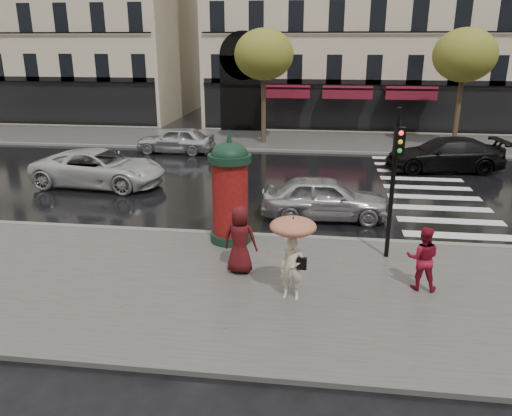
# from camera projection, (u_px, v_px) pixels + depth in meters

# --- Properties ---
(ground) EXTENTS (160.00, 160.00, 0.00)m
(ground) POSITION_uv_depth(u_px,v_px,m) (259.00, 282.00, 12.92)
(ground) COLOR black
(ground) RESTS_ON ground
(near_sidewalk) EXTENTS (90.00, 7.00, 0.12)m
(near_sidewalk) POSITION_uv_depth(u_px,v_px,m) (257.00, 288.00, 12.43)
(near_sidewalk) COLOR #474744
(near_sidewalk) RESTS_ON ground
(far_sidewalk) EXTENTS (90.00, 6.00, 0.12)m
(far_sidewalk) POSITION_uv_depth(u_px,v_px,m) (297.00, 141.00, 30.76)
(far_sidewalk) COLOR #474744
(far_sidewalk) RESTS_ON ground
(near_kerb) EXTENTS (90.00, 0.25, 0.14)m
(near_kerb) POSITION_uv_depth(u_px,v_px,m) (271.00, 236.00, 15.72)
(near_kerb) COLOR slate
(near_kerb) RESTS_ON ground
(far_kerb) EXTENTS (90.00, 0.25, 0.14)m
(far_kerb) POSITION_uv_depth(u_px,v_px,m) (295.00, 151.00, 27.94)
(far_kerb) COLOR slate
(far_kerb) RESTS_ON ground
(zebra_crossing) EXTENTS (3.60, 11.75, 0.01)m
(zebra_crossing) POSITION_uv_depth(u_px,v_px,m) (427.00, 188.00, 21.20)
(zebra_crossing) COLOR silver
(zebra_crossing) RESTS_ON ground
(tree_far_left) EXTENTS (3.40, 3.40, 6.64)m
(tree_far_left) POSITION_uv_depth(u_px,v_px,m) (264.00, 55.00, 28.44)
(tree_far_left) COLOR #38281C
(tree_far_left) RESTS_ON ground
(tree_far_right) EXTENTS (3.40, 3.40, 6.64)m
(tree_far_right) POSITION_uv_depth(u_px,v_px,m) (465.00, 56.00, 27.08)
(tree_far_right) COLOR #38281C
(tree_far_right) RESTS_ON ground
(woman_umbrella) EXTENTS (1.07, 1.07, 2.07)m
(woman_umbrella) POSITION_uv_depth(u_px,v_px,m) (293.00, 245.00, 11.44)
(woman_umbrella) COLOR beige
(woman_umbrella) RESTS_ON near_sidewalk
(woman_red) EXTENTS (0.86, 0.71, 1.61)m
(woman_red) POSITION_uv_depth(u_px,v_px,m) (423.00, 258.00, 12.06)
(woman_red) COLOR maroon
(woman_red) RESTS_ON near_sidewalk
(man_burgundy) EXTENTS (0.95, 0.68, 1.81)m
(man_burgundy) POSITION_uv_depth(u_px,v_px,m) (240.00, 240.00, 12.93)
(man_burgundy) COLOR #490E11
(man_burgundy) RESTS_ON near_sidewalk
(morris_column) EXTENTS (1.28, 1.28, 3.43)m
(morris_column) POSITION_uv_depth(u_px,v_px,m) (230.00, 189.00, 14.76)
(morris_column) COLOR black
(morris_column) RESTS_ON near_sidewalk
(traffic_light) EXTENTS (0.29, 0.40, 4.18)m
(traffic_light) POSITION_uv_depth(u_px,v_px,m) (395.00, 170.00, 13.27)
(traffic_light) COLOR black
(traffic_light) RESTS_ON near_sidewalk
(car_silver) EXTENTS (4.48, 1.97, 1.50)m
(car_silver) POSITION_uv_depth(u_px,v_px,m) (325.00, 198.00, 17.32)
(car_silver) COLOR #B6B5BA
(car_silver) RESTS_ON ground
(car_white) EXTENTS (5.78, 3.00, 1.55)m
(car_white) POSITION_uv_depth(u_px,v_px,m) (99.00, 168.00, 21.26)
(car_white) COLOR #BCBCBC
(car_white) RESTS_ON ground
(car_black) EXTENTS (5.65, 2.77, 1.58)m
(car_black) POSITION_uv_depth(u_px,v_px,m) (444.00, 154.00, 23.75)
(car_black) COLOR black
(car_black) RESTS_ON ground
(car_far_silver) EXTENTS (4.33, 1.85, 1.46)m
(car_far_silver) POSITION_uv_depth(u_px,v_px,m) (176.00, 140.00, 27.60)
(car_far_silver) COLOR #BCBCC1
(car_far_silver) RESTS_ON ground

